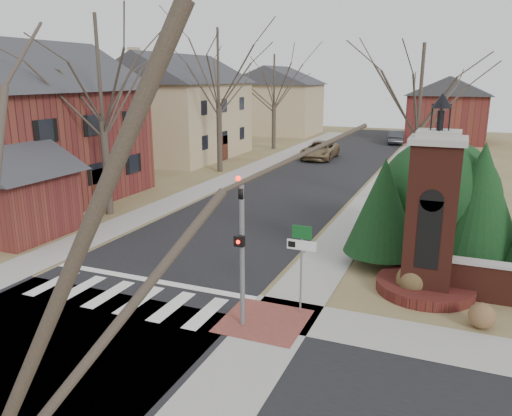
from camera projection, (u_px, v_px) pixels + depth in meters
The scene contains 27 objects.
ground at pixel (108, 308), 15.47m from camera, with size 120.00×120.00×0.00m, color brown.
main_street at pixel (309, 178), 35.15m from camera, with size 8.00×70.00×0.01m, color black.
cross_street at pixel (33, 356), 12.79m from camera, with size 120.00×8.00×0.01m, color black.
crosswalk_zone at pixel (124, 297), 16.19m from camera, with size 8.00×2.20×0.02m, color silver.
stop_bar at pixel (150, 280), 17.53m from camera, with size 8.00×0.35×0.02m, color silver.
sidewalk_right_main at pixel (384, 184), 33.24m from camera, with size 2.00×60.00×0.02m, color gray.
sidewalk_left at pixel (242, 173), 37.06m from camera, with size 2.00×60.00×0.02m, color gray.
curb_apron at pixel (264, 321), 14.60m from camera, with size 2.40×2.40×0.02m, color brown.
traffic_signal_pole at pixel (242, 240), 13.75m from camera, with size 0.28×0.41×4.50m.
sign_post at pixel (301, 252), 14.70m from camera, with size 0.90×0.07×2.75m.
brick_gate_monument at pixel (430, 230), 16.08m from camera, with size 3.20×3.20×6.47m.
house_brick_left at pixel (28, 119), 27.99m from camera, with size 9.80×11.80×9.42m.
house_stucco_left at pixel (178, 104), 43.40m from camera, with size 9.80×12.80×9.28m.
garage_left at pixel (13, 187), 22.04m from camera, with size 4.80×4.80×4.29m.
house_distant_left at pixel (276, 99), 61.73m from camera, with size 10.80×8.80×8.53m.
house_distant_right at pixel (448, 108), 54.54m from camera, with size 8.80×8.80×7.30m.
evergreen_near at pixel (383, 206), 18.51m from camera, with size 2.80×2.80×4.10m.
evergreen_mid at pixel (480, 199), 18.29m from camera, with size 3.40×3.40×4.70m.
evergreen_mass at pixel (438, 193), 20.06m from camera, with size 4.80×4.80×4.80m, color black.
bare_tree_0 at pixel (98, 61), 24.13m from camera, with size 8.05×8.05×11.15m.
bare_tree_1 at pixel (218, 61), 35.67m from camera, with size 8.40×8.40×11.64m.
bare_tree_2 at pixel (274, 76), 47.74m from camera, with size 7.35×7.35×10.19m.
bare_tree_3 at pixel (421, 82), 25.33m from camera, with size 7.00×7.00×9.70m.
pickup_truck at pixel (320, 150), 43.30m from camera, with size 2.52×5.47×1.52m, color brown.
distant_car at pixel (395, 137), 53.08m from camera, with size 1.50×4.29×1.41m, color #33363B.
dry_shrub_left at pixel (412, 280), 16.30m from camera, with size 1.02×1.02×1.02m, color brown.
dry_shrub_right at pixel (482, 316), 14.15m from camera, with size 0.75×0.75×0.75m, color brown.
Camera 1 is at (9.62, -11.37, 6.95)m, focal length 35.00 mm.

